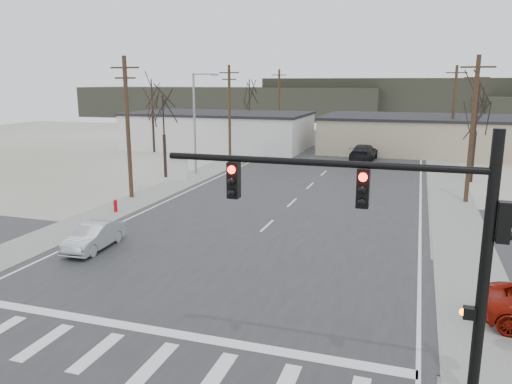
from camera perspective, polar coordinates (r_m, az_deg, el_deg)
ground at (r=22.03m, az=-4.83°, el=-9.53°), size 140.00×140.00×0.00m
main_road at (r=35.69m, az=4.52°, el=-0.87°), size 18.00×110.00×0.05m
cross_road at (r=22.02m, az=-4.83°, el=-9.49°), size 90.00×10.00×0.04m
sidewalk_left at (r=43.81m, az=-7.50°, el=1.57°), size 3.00×90.00×0.06m
sidewalk_right at (r=39.73m, az=21.31°, el=-0.32°), size 3.00×90.00×0.06m
traffic_signal_mast at (r=13.08m, az=16.73°, el=-3.89°), size 8.95×0.43×7.20m
fire_hydrant at (r=33.33m, az=-15.77°, el=-1.52°), size 0.24×0.24×0.87m
building_left_far at (r=63.79m, az=-4.23°, el=7.06°), size 22.30×12.30×4.50m
building_right_far at (r=63.11m, az=19.84°, el=6.21°), size 26.30×14.30×4.30m
upole_left_b at (r=36.59m, az=-14.45°, el=7.36°), size 2.20×0.30×10.00m
upole_left_c at (r=54.50m, az=-3.05°, el=9.29°), size 2.20×0.30×10.00m
upole_left_d at (r=73.49m, az=2.64°, el=10.11°), size 2.20×0.30×10.00m
upole_right_a at (r=37.07m, az=23.50°, el=6.79°), size 2.20×0.30×10.00m
upole_right_b at (r=58.96m, az=21.63°, el=8.68°), size 2.20×0.30×10.00m
streetlight_main at (r=45.04m, az=-6.82°, el=8.38°), size 2.40×0.25×9.00m
tree_left_near at (r=44.23m, az=-10.54°, el=8.37°), size 3.30×3.30×7.35m
tree_right_mid at (r=45.06m, az=23.96°, el=8.48°), size 3.74×3.74×8.33m
tree_left_far at (r=68.46m, az=-0.77°, el=10.84°), size 3.96×3.96×8.82m
tree_right_far at (r=71.18m, az=23.96°, el=9.28°), size 3.52×3.52×7.84m
tree_left_mid at (r=60.76m, az=-11.80°, el=10.37°), size 3.96×3.96×8.82m
hill_left at (r=118.94m, az=-3.25°, el=10.17°), size 70.00×18.00×7.00m
hill_center at (r=115.06m, az=21.82°, el=9.74°), size 80.00×18.00×9.00m
sedan_crossing at (r=26.30m, az=-18.03°, el=-4.83°), size 1.62×4.03×1.30m
car_far_a at (r=54.55m, az=12.24°, el=4.46°), size 2.77×6.04×1.71m
car_far_b at (r=78.62m, az=9.31°, el=6.82°), size 2.99×4.19×1.32m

